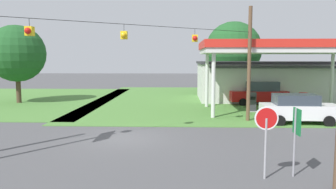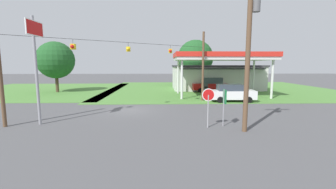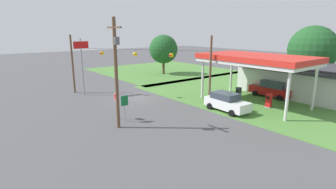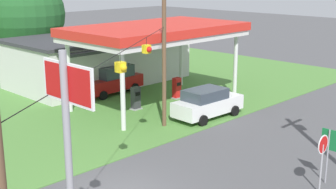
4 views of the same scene
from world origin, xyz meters
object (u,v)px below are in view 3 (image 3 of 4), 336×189
at_px(car_at_pumps_rear, 272,89).
at_px(route_sign, 125,103).
at_px(tree_west_verge, 163,49).
at_px(gas_station_store, 301,80).
at_px(car_at_pumps_front, 226,102).
at_px(gas_station_canopy, 256,60).
at_px(utility_pole_main, 116,68).
at_px(tree_behind_station, 313,50).
at_px(stop_sign_roadside, 116,100).
at_px(fuel_pump_far, 269,101).
at_px(stop_sign_overhead, 82,56).
at_px(fuel_pump_near, 238,94).

xyz_separation_m(car_at_pumps_rear, route_sign, (-3.19, -18.59, 0.65)).
bearing_deg(tree_west_verge, gas_station_store, 8.14).
xyz_separation_m(route_sign, tree_west_verge, (-19.08, 18.79, 2.90)).
height_order(car_at_pumps_front, tree_west_verge, tree_west_verge).
bearing_deg(gas_station_canopy, gas_station_store, 80.79).
relative_size(gas_station_store, car_at_pumps_front, 2.92).
xyz_separation_m(car_at_pumps_front, car_at_pumps_rear, (-0.35, 8.97, 0.09)).
bearing_deg(gas_station_store, tree_west_verge, -171.86).
bearing_deg(utility_pole_main, tree_behind_station, 86.99).
xyz_separation_m(stop_sign_roadside, tree_west_verge, (-17.99, 19.05, 2.80)).
xyz_separation_m(gas_station_canopy, fuel_pump_far, (1.95, -0.00, -4.19)).
bearing_deg(route_sign, car_at_pumps_rear, 80.26).
height_order(fuel_pump_far, stop_sign_roadside, stop_sign_roadside).
xyz_separation_m(gas_station_canopy, stop_sign_overhead, (-15.70, -13.23, -0.05)).
distance_m(fuel_pump_near, route_sign, 14.23).
xyz_separation_m(fuel_pump_near, car_at_pumps_rear, (1.57, 4.49, 0.32)).
distance_m(gas_station_store, tree_west_verge, 24.36).
xyz_separation_m(fuel_pump_far, car_at_pumps_rear, (-2.33, 4.49, 0.32)).
distance_m(gas_station_canopy, route_sign, 14.90).
bearing_deg(tree_behind_station, car_at_pumps_rear, -86.96).
relative_size(gas_station_store, stop_sign_overhead, 1.99).
distance_m(fuel_pump_near, fuel_pump_far, 3.90).
bearing_deg(tree_behind_station, gas_station_store, -72.84).
bearing_deg(fuel_pump_far, stop_sign_roadside, -114.72).
distance_m(gas_station_canopy, fuel_pump_far, 4.62).
relative_size(gas_station_store, tree_west_verge, 1.93).
bearing_deg(tree_west_verge, car_at_pumps_rear, -0.52).
bearing_deg(tree_behind_station, tree_west_verge, -153.52).
distance_m(gas_station_store, tree_behind_station, 8.41).
xyz_separation_m(gas_station_canopy, car_at_pumps_rear, (-0.38, 4.49, -3.87)).
xyz_separation_m(fuel_pump_far, car_at_pumps_front, (-1.98, -4.48, 0.23)).
bearing_deg(stop_sign_overhead, car_at_pumps_rear, 49.16).
bearing_deg(tree_west_verge, gas_station_canopy, -11.69).
height_order(fuel_pump_near, stop_sign_roadside, stop_sign_roadside).
height_order(car_at_pumps_front, stop_sign_roadside, stop_sign_roadside).
relative_size(utility_pole_main, tree_west_verge, 1.24).
bearing_deg(stop_sign_overhead, utility_pole_main, -8.74).
height_order(car_at_pumps_rear, tree_behind_station, tree_behind_station).
distance_m(gas_station_store, stop_sign_roadside, 23.26).
height_order(gas_station_store, tree_behind_station, tree_behind_station).
bearing_deg(fuel_pump_far, gas_station_canopy, 179.95).
relative_size(gas_station_canopy, fuel_pump_far, 7.68).
distance_m(gas_station_store, stop_sign_overhead, 27.45).
height_order(gas_station_store, tree_west_verge, tree_west_verge).
bearing_deg(stop_sign_roadside, car_at_pumps_rear, -102.80).
bearing_deg(gas_station_store, stop_sign_overhead, -128.55).
height_order(route_sign, tree_behind_station, tree_behind_station).
relative_size(fuel_pump_near, tree_west_verge, 0.21).
relative_size(gas_station_canopy, tree_behind_station, 1.36).
bearing_deg(gas_station_store, gas_station_canopy, -99.21).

